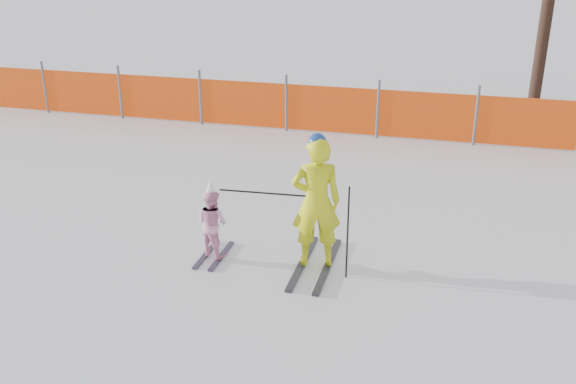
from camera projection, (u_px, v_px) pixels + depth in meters
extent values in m
plane|color=white|center=(278.00, 279.00, 8.19)|extent=(120.00, 120.00, 0.00)
cube|color=black|center=(303.00, 263.00, 8.54)|extent=(0.09, 1.53, 0.04)
cube|color=black|center=(328.00, 266.00, 8.46)|extent=(0.09, 1.53, 0.04)
imported|color=yellow|center=(316.00, 202.00, 8.16)|extent=(0.73, 0.59, 1.75)
sphere|color=navy|center=(317.00, 142.00, 7.86)|extent=(0.23, 0.23, 0.23)
cube|color=black|center=(206.00, 254.00, 8.78)|extent=(0.09, 0.86, 0.03)
cube|color=black|center=(221.00, 256.00, 8.73)|extent=(0.09, 0.86, 0.03)
imported|color=#F49FC5|center=(212.00, 223.00, 8.57)|extent=(0.56, 0.50, 0.94)
cone|color=white|center=(211.00, 188.00, 8.38)|extent=(0.19, 0.19, 0.24)
cylinder|color=black|center=(348.00, 233.00, 7.99)|extent=(0.02, 0.02, 1.25)
cylinder|color=black|center=(263.00, 193.00, 8.26)|extent=(1.15, 0.10, 0.02)
cylinder|color=#595960|center=(45.00, 87.00, 15.38)|extent=(0.06, 0.06, 1.25)
cylinder|color=#595960|center=(120.00, 92.00, 14.91)|extent=(0.06, 0.06, 1.25)
cylinder|color=#595960|center=(201.00, 98.00, 14.44)|extent=(0.06, 0.06, 1.25)
cylinder|color=#595960|center=(286.00, 103.00, 13.97)|extent=(0.06, 0.06, 1.25)
cylinder|color=#595960|center=(378.00, 109.00, 13.50)|extent=(0.06, 0.06, 1.25)
cylinder|color=#595960|center=(476.00, 116.00, 13.03)|extent=(0.06, 0.06, 1.25)
cube|color=#FF4E0D|center=(263.00, 105.00, 14.12)|extent=(14.95, 0.03, 1.00)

